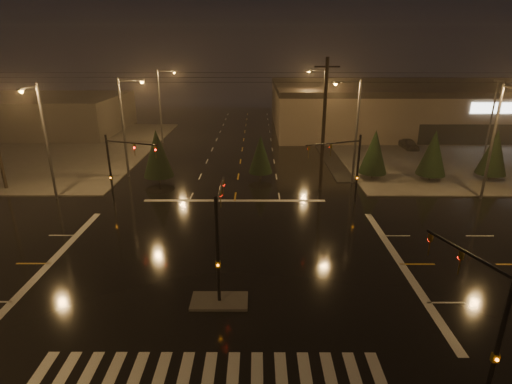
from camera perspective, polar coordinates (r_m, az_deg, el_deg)
ground at (r=25.38m, az=-4.42°, el=-10.21°), size 140.00×140.00×0.00m
sidewalk_ne at (r=60.31m, az=27.98°, el=5.44°), size 36.00×36.00×0.12m
sidewalk_nw at (r=62.26m, az=-30.90°, el=5.32°), size 36.00×36.00×0.12m
median_island at (r=21.98m, az=-5.25°, el=-15.26°), size 3.00×1.60×0.15m
crosswalk at (r=18.20m, az=-6.78°, el=-24.51°), size 15.00×2.60×0.01m
stop_bar_far at (r=35.31m, az=-3.07°, el=-1.23°), size 16.00×0.50×0.01m
retail_building at (r=76.00m, az=26.46°, el=11.15°), size 60.20×28.30×7.20m
commercial_block at (r=74.49m, az=-30.06°, el=9.61°), size 30.00×18.00×5.60m
signal_mast_median at (r=20.93m, az=-5.33°, el=-5.51°), size 0.25×4.59×6.00m
signal_mast_ne at (r=34.08m, az=12.93°, el=4.21°), size 4.84×1.86×6.00m
signal_mast_nw at (r=35.17m, az=-18.95°, el=4.11°), size 4.84×1.86×6.00m
signal_mast_se at (r=17.20m, az=29.79°, el=-14.58°), size 1.55×3.87×6.00m
streetlight_1 at (r=42.58m, az=-18.12°, el=9.58°), size 2.77×0.32×10.00m
streetlight_2 at (r=57.84m, az=-13.31°, el=12.50°), size 2.77×0.32×10.00m
streetlight_3 at (r=39.60m, az=13.78°, el=9.27°), size 2.77×0.32×10.00m
streetlight_4 at (r=59.02m, az=9.38°, el=12.89°), size 2.77×0.32×10.00m
streetlight_5 at (r=38.28m, az=-28.10°, el=7.17°), size 0.32×2.77×10.00m
streetlight_6 at (r=39.27m, az=31.06°, el=6.93°), size 0.32×2.77×10.00m
utility_pole_1 at (r=36.98m, az=9.65°, el=9.36°), size 2.20×0.32×12.00m
conifer_0 at (r=42.03m, az=16.54°, el=5.55°), size 2.81×2.81×5.09m
conifer_1 at (r=43.43m, az=23.99°, el=5.15°), size 2.86×2.86×5.17m
conifer_2 at (r=46.46m, az=30.90°, el=4.92°), size 2.88×2.88×5.21m
conifer_3 at (r=40.32m, az=-13.91°, el=5.38°), size 2.97×2.97×5.34m
conifer_4 at (r=40.44m, az=0.65°, el=5.41°), size 2.44×2.44×4.52m
car_parked at (r=57.12m, az=21.01°, el=6.40°), size 1.78×4.08×1.37m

